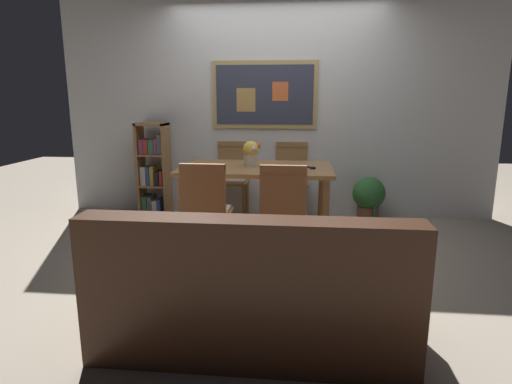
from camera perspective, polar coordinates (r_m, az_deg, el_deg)
The scene contains 12 objects.
ground_plane at distance 4.17m, azimuth 1.47°, elevation -7.73°, with size 12.00×12.00×0.00m, color tan.
wall_back_with_painting at distance 5.28m, azimuth 2.69°, elevation 10.99°, with size 5.20×0.14×2.60m.
dining_table at distance 4.41m, azimuth 0.06°, elevation 2.21°, with size 1.54×0.94×0.75m.
dining_chair_near_right at distance 3.61m, azimuth 3.65°, elevation -2.04°, with size 0.40×0.41×0.91m.
dining_chair_far_left at distance 5.26m, azimuth -3.14°, elevation 2.58°, with size 0.40×0.41×0.91m.
dining_chair_far_right at distance 5.19m, azimuth 4.67°, elevation 2.41°, with size 0.40×0.41×0.91m.
dining_chair_near_left at distance 3.71m, azimuth -6.66°, elevation -1.74°, with size 0.40×0.41×0.91m.
leather_couch at distance 2.60m, azimuth -0.34°, elevation -13.24°, with size 1.80×0.84×0.84m.
bookshelf at distance 5.40m, azimuth -13.42°, elevation 2.54°, with size 0.36×0.28×1.14m.
potted_ivy at distance 5.15m, azimuth 14.70°, elevation -0.71°, with size 0.38×0.38×0.59m.
flower_vase at distance 4.39m, azimuth -0.66°, elevation 5.27°, with size 0.18×0.16×0.26m.
tv_remote at distance 4.33m, azimuth 7.26°, elevation 3.30°, with size 0.09×0.16×0.02m.
Camera 1 is at (0.30, -3.90, 1.44)m, focal length 30.17 mm.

